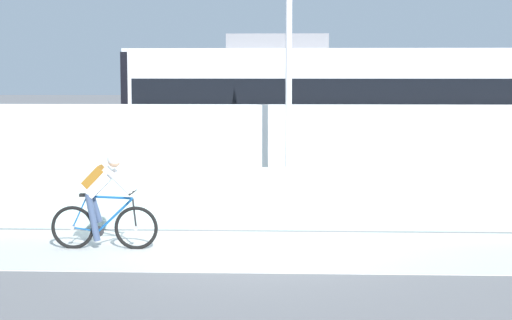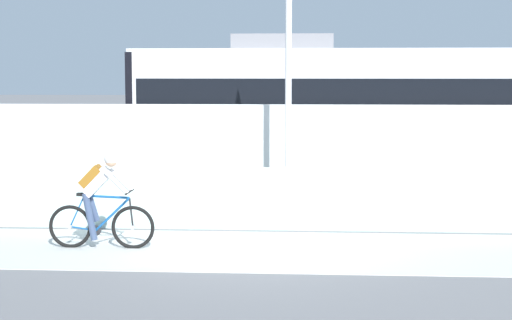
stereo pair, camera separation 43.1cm
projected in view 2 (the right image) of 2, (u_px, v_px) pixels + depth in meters
name	position (u px, v px, depth m)	size (l,w,h in m)	color
ground_plane	(252.00, 251.00, 13.89)	(200.00, 200.00, 0.00)	slate
bike_path_deck	(252.00, 250.00, 13.89)	(32.00, 3.20, 0.01)	beige
glass_parapet	(259.00, 199.00, 15.67)	(32.00, 0.05, 1.17)	silver
concrete_barrier_wall	(265.00, 160.00, 17.40)	(32.00, 0.36, 2.25)	white
tram_rail_near	(271.00, 196.00, 19.98)	(32.00, 0.08, 0.01)	#595654
tram_rail_far	(274.00, 188.00, 21.40)	(32.00, 0.08, 0.01)	#595654
tram	(364.00, 115.00, 20.35)	(11.06, 2.54, 3.81)	silver
cyclist_on_bike	(100.00, 201.00, 13.98)	(1.77, 0.58, 1.61)	black
lamp_post_antenna	(289.00, 51.00, 15.66)	(0.28, 0.28, 5.20)	gray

